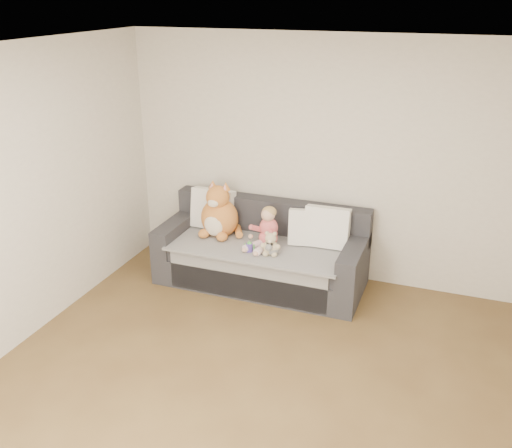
{
  "coord_description": "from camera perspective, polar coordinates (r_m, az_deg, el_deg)",
  "views": [
    {
      "loc": [
        1.29,
        -3.18,
        2.98
      ],
      "look_at": [
        -0.6,
        1.87,
        0.75
      ],
      "focal_mm": 40.0,
      "sensor_mm": 36.0,
      "label": 1
    }
  ],
  "objects": [
    {
      "name": "teddy_bear",
      "position": [
        5.77,
        1.47,
        -2.16
      ],
      "size": [
        0.2,
        0.16,
        0.26
      ],
      "rotation": [
        0.0,
        0.0,
        0.16
      ],
      "color": "tan",
      "rests_on": "sofa"
    },
    {
      "name": "plush_cat",
      "position": [
        6.21,
        -3.72,
        0.92
      ],
      "size": [
        0.51,
        0.43,
        0.64
      ],
      "rotation": [
        0.0,
        0.0,
        -0.05
      ],
      "color": "#C6592C",
      "rests_on": "sofa"
    },
    {
      "name": "cushion_right_front",
      "position": [
        5.97,
        7.11,
        -0.32
      ],
      "size": [
        0.47,
        0.22,
        0.44
      ],
      "rotation": [
        0.0,
        0.0,
        0.02
      ],
      "color": "silver",
      "rests_on": "sofa"
    },
    {
      "name": "cushion_right_back",
      "position": [
        6.0,
        5.26,
        -0.35
      ],
      "size": [
        0.44,
        0.27,
        0.39
      ],
      "rotation": [
        0.0,
        0.0,
        0.21
      ],
      "color": "silver",
      "rests_on": "sofa"
    },
    {
      "name": "plush_cow",
      "position": [
        5.78,
        1.64,
        -2.52
      ],
      "size": [
        0.13,
        0.19,
        0.16
      ],
      "rotation": [
        0.0,
        0.0,
        -0.25
      ],
      "color": "white",
      "rests_on": "sofa"
    },
    {
      "name": "room_shell",
      "position": [
        4.18,
        0.77,
        -1.26
      ],
      "size": [
        5.0,
        5.0,
        5.0
      ],
      "color": "brown",
      "rests_on": "ground"
    },
    {
      "name": "sippy_cup",
      "position": [
        5.85,
        -0.66,
        -2.21
      ],
      "size": [
        0.11,
        0.08,
        0.12
      ],
      "rotation": [
        0.0,
        0.0,
        0.12
      ],
      "color": "#533DA6",
      "rests_on": "sofa"
    },
    {
      "name": "toddler",
      "position": [
        5.94,
        1.07,
        -0.57
      ],
      "size": [
        0.3,
        0.44,
        0.43
      ],
      "rotation": [
        0.0,
        0.0,
        -0.31
      ],
      "color": "#DD674E",
      "rests_on": "sofa"
    },
    {
      "name": "cushion_left",
      "position": [
        6.41,
        -4.33,
        1.53
      ],
      "size": [
        0.5,
        0.24,
        0.46
      ],
      "rotation": [
        0.0,
        0.0,
        -0.04
      ],
      "color": "silver",
      "rests_on": "sofa"
    },
    {
      "name": "sofa",
      "position": [
        6.18,
        0.62,
        -3.14
      ],
      "size": [
        2.2,
        0.94,
        0.85
      ],
      "color": "#29292E",
      "rests_on": "ground"
    }
  ]
}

